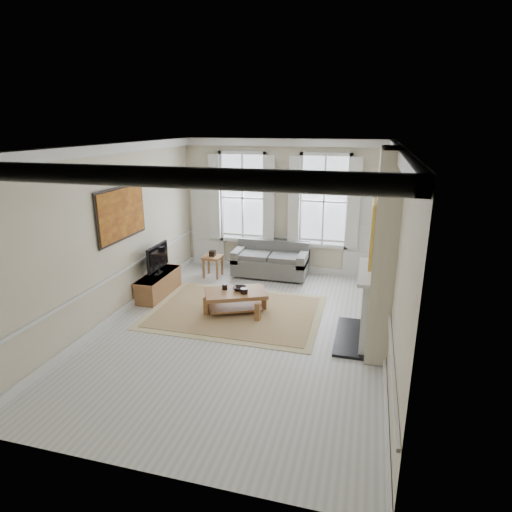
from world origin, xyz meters
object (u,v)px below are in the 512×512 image
(tv_stand, at_px, (159,284))
(coffee_table, at_px, (236,295))
(sofa, at_px, (271,262))
(side_table, at_px, (213,260))

(tv_stand, bearing_deg, coffee_table, -12.69)
(coffee_table, bearing_deg, tv_stand, 142.46)
(sofa, bearing_deg, coffee_table, -94.46)
(side_table, xyz_separation_m, tv_stand, (-0.76, -1.48, -0.18))
(side_table, xyz_separation_m, coffee_table, (1.22, -1.92, -0.05))
(sofa, relative_size, coffee_table, 1.31)
(side_table, relative_size, coffee_table, 0.38)
(coffee_table, height_order, tv_stand, tv_stand)
(side_table, bearing_deg, sofa, 18.50)
(sofa, height_order, tv_stand, sofa)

